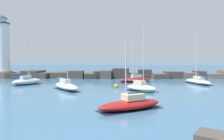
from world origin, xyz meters
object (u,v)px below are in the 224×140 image
Objects in this scene: sailboat_moored_0 at (66,86)px; sailboat_moored_4 at (27,81)px; sailboat_moored_2 at (130,104)px; sailboat_moored_7 at (141,87)px; lighthouse at (3,50)px; sailboat_moored_5 at (135,79)px; mooring_buoy_orange_near at (116,86)px; sailboat_moored_6 at (198,81)px.

sailboat_moored_0 is 0.92× the size of sailboat_moored_4.
sailboat_moored_7 reaches higher than sailboat_moored_2.
sailboat_moored_7 is (34.45, -23.16, -6.78)m from lighthouse.
sailboat_moored_0 is at bearing -135.91° from sailboat_moored_5.
sailboat_moored_5 reaches higher than sailboat_moored_0.
sailboat_moored_7 is (-0.09, -12.89, 0.04)m from sailboat_moored_5.
mooring_buoy_orange_near is (17.80, -4.13, -0.39)m from sailboat_moored_4.
sailboat_moored_7 reaches higher than sailboat_moored_0.
sailboat_moored_4 is at bearing 133.34° from sailboat_moored_2.
sailboat_moored_0 is 26.48m from sailboat_moored_6.
sailboat_moored_6 is 16.06m from sailboat_moored_7.
sailboat_moored_0 is 8.79m from mooring_buoy_orange_near.
sailboat_moored_4 is 18.28m from mooring_buoy_orange_near.
sailboat_moored_7 reaches higher than mooring_buoy_orange_near.
sailboat_moored_0 is 1.20× the size of sailboat_moored_2.
mooring_buoy_orange_near is (-1.55, 16.37, -0.24)m from sailboat_moored_2.
sailboat_moored_0 is 0.83× the size of sailboat_moored_6.
sailboat_moored_0 is 17.21m from sailboat_moored_5.
sailboat_moored_6 is at bearing 19.87° from sailboat_moored_0.
mooring_buoy_orange_near is (-4.07, -9.08, -0.25)m from sailboat_moored_5.
sailboat_moored_2 is 0.69× the size of sailboat_moored_6.
sailboat_moored_0 is 11.82m from sailboat_moored_4.
lighthouse is 42.07m from sailboat_moored_7.
sailboat_moored_4 is 22.42m from sailboat_moored_5.
lighthouse is 2.23× the size of sailboat_moored_2.
sailboat_moored_7 is at bearing -43.75° from mooring_buoy_orange_near.
sailboat_moored_5 reaches higher than sailboat_moored_2.
sailboat_moored_4 reaches higher than mooring_buoy_orange_near.
sailboat_moored_7 is at bearing -4.26° from sailboat_moored_0.
lighthouse is at bearing 129.78° from sailboat_moored_4.
sailboat_moored_7 is 11.42× the size of mooring_buoy_orange_near.
lighthouse is 1.82× the size of sailboat_moored_5.
sailboat_moored_0 reaches higher than mooring_buoy_orange_near.
sailboat_moored_6 is at bearing 20.18° from mooring_buoy_orange_near.
sailboat_moored_5 is at bearing 84.35° from sailboat_moored_2.
lighthouse reaches higher than mooring_buoy_orange_near.
mooring_buoy_orange_near is at bearing -114.15° from sailboat_moored_5.
sailboat_moored_2 is at bearing -46.66° from sailboat_moored_4.
sailboat_moored_0 is at bearing -45.09° from lighthouse.
sailboat_moored_0 is at bearing -160.13° from sailboat_moored_6.
sailboat_moored_0 is 16.69m from sailboat_moored_2.
lighthouse is 48.46m from sailboat_moored_2.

